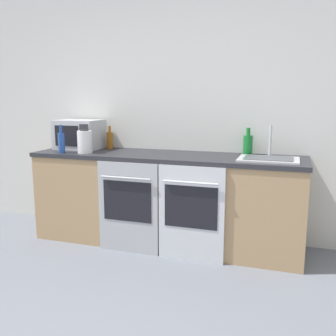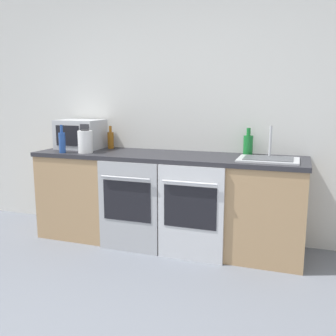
# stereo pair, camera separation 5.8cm
# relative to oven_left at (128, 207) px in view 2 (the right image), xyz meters

# --- Properties ---
(wall_back) EXTENTS (10.00, 0.06, 2.60)m
(wall_back) POSITION_rel_oven_left_xyz_m (0.25, 0.68, 0.87)
(wall_back) COLOR silver
(wall_back) RESTS_ON ground_plane
(counter_back) EXTENTS (2.60, 0.66, 0.89)m
(counter_back) POSITION_rel_oven_left_xyz_m (0.25, 0.33, 0.01)
(counter_back) COLOR tan
(counter_back) RESTS_ON ground_plane
(oven_left) EXTENTS (0.58, 0.06, 0.84)m
(oven_left) POSITION_rel_oven_left_xyz_m (0.00, 0.00, 0.00)
(oven_left) COLOR #A8AAAF
(oven_left) RESTS_ON ground_plane
(oven_right) EXTENTS (0.58, 0.06, 0.84)m
(oven_right) POSITION_rel_oven_left_xyz_m (0.60, 0.00, 0.00)
(oven_right) COLOR silver
(oven_right) RESTS_ON ground_plane
(microwave) EXTENTS (0.45, 0.37, 0.30)m
(microwave) POSITION_rel_oven_left_xyz_m (-0.74, 0.44, 0.61)
(microwave) COLOR #B7BABF
(microwave) RESTS_ON counter_back
(bottle_green) EXTENTS (0.09, 0.09, 0.25)m
(bottle_green) POSITION_rel_oven_left_xyz_m (1.00, 0.56, 0.55)
(bottle_green) COLOR #19722D
(bottle_green) RESTS_ON counter_back
(bottle_blue) EXTENTS (0.06, 0.06, 0.27)m
(bottle_blue) POSITION_rel_oven_left_xyz_m (-0.74, 0.09, 0.56)
(bottle_blue) COLOR #234793
(bottle_blue) RESTS_ON counter_back
(bottle_amber) EXTENTS (0.07, 0.07, 0.24)m
(bottle_amber) POSITION_rel_oven_left_xyz_m (-0.45, 0.55, 0.55)
(bottle_amber) COLOR #8C5114
(bottle_amber) RESTS_ON counter_back
(kettle) EXTENTS (0.14, 0.14, 0.23)m
(kettle) POSITION_rel_oven_left_xyz_m (-0.52, 0.17, 0.57)
(kettle) COLOR white
(kettle) RESTS_ON counter_back
(sink) EXTENTS (0.51, 0.37, 0.29)m
(sink) POSITION_rel_oven_left_xyz_m (1.21, 0.28, 0.47)
(sink) COLOR #B7BABF
(sink) RESTS_ON counter_back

